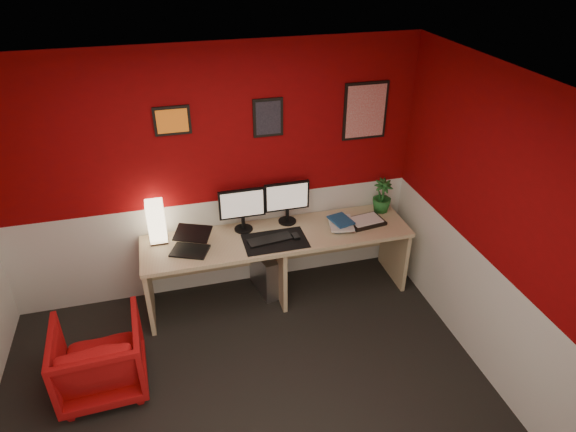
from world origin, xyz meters
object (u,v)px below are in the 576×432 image
at_px(desk, 278,265).
at_px(pc_tower, 267,271).
at_px(monitor_left, 242,204).
at_px(potted_plant, 382,196).
at_px(laptop, 189,242).
at_px(shoji_lamp, 157,223).
at_px(zen_tray, 366,221).
at_px(armchair, 100,357).
at_px(monitor_right, 287,196).

height_order(desk, pc_tower, desk).
relative_size(monitor_left, pc_tower, 1.29).
height_order(potted_plant, pc_tower, potted_plant).
bearing_deg(laptop, pc_tower, 37.41).
distance_m(shoji_lamp, zen_tray, 2.04).
bearing_deg(potted_plant, laptop, -173.04).
distance_m(pc_tower, armchair, 1.82).
relative_size(laptop, potted_plant, 0.93).
bearing_deg(shoji_lamp, monitor_left, -0.34).
bearing_deg(zen_tray, monitor_right, 163.72).
height_order(laptop, zen_tray, laptop).
bearing_deg(desk, zen_tray, -0.43).
xyz_separation_m(desk, shoji_lamp, (-1.11, 0.19, 0.56)).
bearing_deg(monitor_left, desk, -31.20).
relative_size(zen_tray, pc_tower, 0.78).
height_order(desk, monitor_left, monitor_left).
height_order(pc_tower, armchair, armchair).
xyz_separation_m(shoji_lamp, monitor_left, (0.81, -0.00, 0.09)).
relative_size(potted_plant, armchair, 0.51).
distance_m(monitor_right, armchair, 2.19).
distance_m(shoji_lamp, monitor_right, 1.27).
xyz_separation_m(laptop, pc_tower, (0.75, 0.18, -0.61)).
distance_m(monitor_left, zen_tray, 1.26).
bearing_deg(armchair, shoji_lamp, -122.73).
xyz_separation_m(desk, laptop, (-0.85, -0.07, 0.47)).
distance_m(laptop, armchair, 1.21).
bearing_deg(laptop, monitor_left, 48.15).
height_order(shoji_lamp, monitor_left, monitor_left).
height_order(zen_tray, armchair, zen_tray).
height_order(monitor_left, monitor_right, same).
distance_m(zen_tray, pc_tower, 1.14).
relative_size(desk, armchair, 3.73).
bearing_deg(laptop, zen_tray, 25.58).
relative_size(pc_tower, armchair, 0.65).
xyz_separation_m(shoji_lamp, armchair, (-0.56, -0.96, -0.61)).
distance_m(desk, monitor_left, 0.74).
bearing_deg(monitor_right, potted_plant, -2.10).
bearing_deg(desk, pc_tower, 128.69).
relative_size(shoji_lamp, armchair, 0.57).
xyz_separation_m(zen_tray, potted_plant, (0.24, 0.18, 0.16)).
xyz_separation_m(monitor_right, potted_plant, (1.00, -0.04, -0.11)).
bearing_deg(zen_tray, shoji_lamp, 174.52).
bearing_deg(potted_plant, shoji_lamp, 179.76).
height_order(monitor_right, pc_tower, monitor_right).
distance_m(laptop, monitor_left, 0.63).
xyz_separation_m(shoji_lamp, potted_plant, (2.27, -0.01, -0.02)).
bearing_deg(armchair, pc_tower, -152.96).
height_order(desk, zen_tray, zen_tray).
bearing_deg(pc_tower, desk, -62.51).
relative_size(desk, potted_plant, 7.36).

